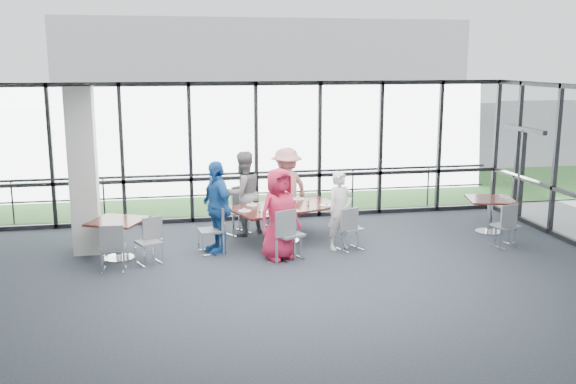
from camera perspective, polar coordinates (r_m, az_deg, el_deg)
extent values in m
cube|color=#20252E|center=(10.40, 1.20, -9.05)|extent=(12.00, 10.00, 0.02)
cube|color=white|center=(9.74, 1.28, 8.90)|extent=(12.00, 10.00, 0.04)
cube|color=silver|center=(5.37, 12.77, -11.29)|extent=(12.00, 0.10, 3.20)
cube|color=white|center=(14.80, -2.85, 3.62)|extent=(12.00, 0.10, 3.20)
cube|color=black|center=(15.74, 20.05, 1.37)|extent=(0.12, 1.60, 2.10)
cube|color=silver|center=(12.77, -17.73, 1.79)|extent=(0.50, 0.50, 3.20)
cube|color=gray|center=(19.96, -4.84, 0.97)|extent=(80.00, 70.00, 0.02)
cube|color=#2E5E26|center=(18.01, -4.15, -0.09)|extent=(80.00, 5.00, 0.01)
cube|color=silver|center=(41.96, -2.69, 10.74)|extent=(24.00, 10.00, 6.00)
cylinder|color=#2D2D33|center=(15.58, -3.12, -0.09)|extent=(12.00, 0.06, 0.06)
cube|color=#3A1010|center=(13.07, -0.25, -1.33)|extent=(2.53, 1.95, 0.04)
cylinder|color=silver|center=(13.16, -0.25, -2.92)|extent=(0.12, 0.12, 0.71)
cylinder|color=silver|center=(13.25, -0.25, -4.34)|extent=(0.56, 0.56, 0.03)
cube|color=#3A1010|center=(12.34, -14.95, -2.51)|extent=(1.21, 1.21, 0.04)
cylinder|color=silver|center=(12.44, -14.86, -4.19)|extent=(0.12, 0.12, 0.71)
cube|color=#3A1010|center=(14.43, 17.57, -0.64)|extent=(1.15, 1.15, 0.04)
cylinder|color=silver|center=(14.51, 17.48, -2.09)|extent=(0.12, 0.12, 0.71)
imported|color=#BF1E40|center=(11.89, -0.80, -1.97)|extent=(1.00, 0.85, 1.73)
imported|color=silver|center=(12.60, 4.65, -1.65)|extent=(0.68, 0.60, 1.55)
imported|color=slate|center=(13.61, -4.02, -0.12)|extent=(1.02, 0.87, 1.79)
imported|color=#D48280|center=(14.12, -0.13, 0.33)|extent=(1.30, 1.12, 1.79)
imported|color=#1B529B|center=(12.38, -6.36, -1.34)|extent=(0.91, 1.19, 1.79)
cylinder|color=white|center=(12.51, -1.62, -1.79)|extent=(0.28, 0.28, 0.01)
cylinder|color=white|center=(13.12, 3.43, -1.18)|extent=(0.25, 0.25, 0.01)
cylinder|color=white|center=(13.14, -3.13, -1.16)|extent=(0.27, 0.27, 0.01)
cylinder|color=white|center=(13.69, 0.91, -0.62)|extent=(0.27, 0.27, 0.01)
cylinder|color=white|center=(12.63, -3.88, -1.69)|extent=(0.25, 0.25, 0.01)
cylinder|color=white|center=(12.70, -0.59, -1.27)|extent=(0.08, 0.08, 0.15)
cylinder|color=white|center=(13.00, 1.76, -0.99)|extent=(0.07, 0.07, 0.14)
cylinder|color=white|center=(13.33, -0.41, -0.65)|extent=(0.08, 0.08, 0.15)
cylinder|color=white|center=(12.55, -2.62, -1.45)|extent=(0.07, 0.07, 0.15)
cube|color=silver|center=(12.62, 0.38, -1.70)|extent=(0.35, 0.28, 0.00)
cube|color=silver|center=(13.31, 3.80, -1.02)|extent=(0.32, 0.27, 0.00)
cube|color=silver|center=(13.56, -0.72, -0.76)|extent=(0.36, 0.39, 0.00)
cube|color=black|center=(13.18, -0.35, -1.04)|extent=(0.10, 0.07, 0.04)
cylinder|color=maroon|center=(13.16, -0.36, -0.74)|extent=(0.06, 0.06, 0.18)
cylinder|color=#136B33|center=(13.16, 0.29, -0.70)|extent=(0.05, 0.05, 0.20)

